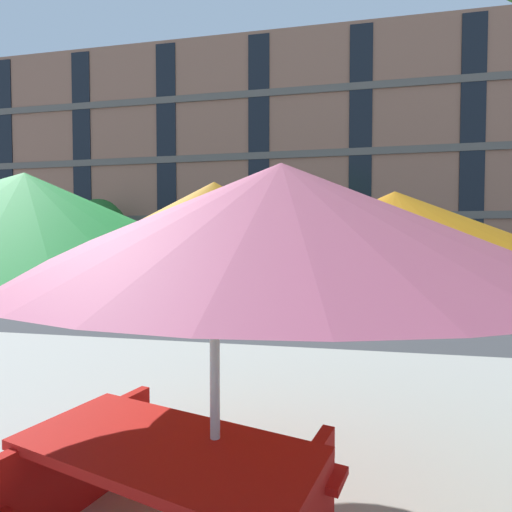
% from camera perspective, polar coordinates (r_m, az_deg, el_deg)
% --- Properties ---
extents(ground_plane, '(120.00, 120.00, 0.00)m').
position_cam_1_polar(ground_plane, '(11.45, 4.91, -7.67)').
color(ground_plane, '#424244').
extents(sidewalk_far, '(56.00, 3.60, 0.12)m').
position_cam_1_polar(sidewalk_far, '(18.16, 7.13, -3.85)').
color(sidewalk_far, gray).
rests_on(sidewalk_far, ground).
extents(apartment_building, '(40.94, 12.08, 12.80)m').
position_cam_1_polar(apartment_building, '(26.61, 8.36, 11.75)').
color(apartment_building, '#A87056').
rests_on(apartment_building, ground).
extents(pickup_green, '(5.10, 2.12, 2.20)m').
position_cam_1_polar(pickup_green, '(18.13, -23.63, -0.95)').
color(pickup_green, '#195933').
rests_on(pickup_green, ground).
extents(sedan_black, '(4.40, 1.98, 1.78)m').
position_cam_1_polar(sedan_black, '(15.43, -3.41, -1.57)').
color(sedan_black, black).
rests_on(sedan_black, ground).
extents(sedan_black_midblock, '(4.40, 1.98, 1.78)m').
position_cam_1_polar(sedan_black_midblock, '(15.17, 20.55, -1.77)').
color(sedan_black_midblock, black).
rests_on(sedan_black_midblock, ground).
extents(street_tree_left, '(2.46, 2.81, 4.13)m').
position_cam_1_polar(street_tree_left, '(21.99, -21.56, 4.38)').
color(street_tree_left, brown).
rests_on(street_tree_left, ground).
extents(patio_umbrella, '(3.80, 3.53, 2.30)m').
position_cam_1_polar(patio_umbrella, '(2.32, -6.09, 4.11)').
color(patio_umbrella, silver).
rests_on(patio_umbrella, ground).
extents(picnic_table, '(2.14, 1.94, 0.77)m').
position_cam_1_polar(picnic_table, '(2.73, -12.98, -30.29)').
color(picnic_table, red).
rests_on(picnic_table, ground).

